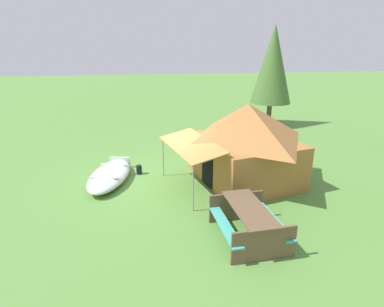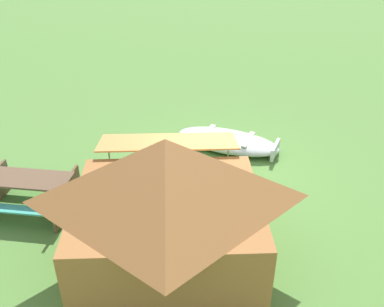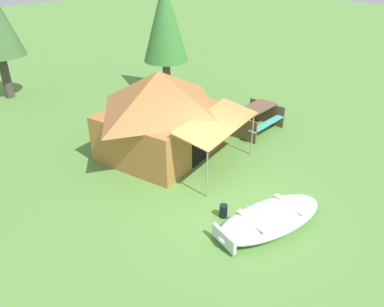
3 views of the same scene
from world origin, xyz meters
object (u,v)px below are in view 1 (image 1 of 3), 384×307
cooler_box (216,175)px  fuel_can (139,170)px  canvas_cabin_tent (246,142)px  pine_tree_back_left (273,65)px  beached_rowboat (110,175)px  picnic_table (249,219)px

cooler_box → fuel_can: cooler_box is taller
canvas_cabin_tent → cooler_box: canvas_cabin_tent is taller
canvas_cabin_tent → pine_tree_back_left: pine_tree_back_left is taller
beached_rowboat → fuel_can: 1.08m
beached_rowboat → fuel_can: bearing=117.7°
cooler_box → fuel_can: bearing=-109.1°
beached_rowboat → picnic_table: bearing=42.6°
fuel_can → pine_tree_back_left: 9.98m
fuel_can → pine_tree_back_left: size_ratio=0.06×
picnic_table → fuel_can: bearing=-149.4°
picnic_table → pine_tree_back_left: bearing=156.6°
beached_rowboat → pine_tree_back_left: pine_tree_back_left is taller
canvas_cabin_tent → fuel_can: size_ratio=14.26×
cooler_box → canvas_cabin_tent: bearing=82.1°
picnic_table → cooler_box: size_ratio=4.01×
cooler_box → pine_tree_back_left: bearing=147.2°
pine_tree_back_left → fuel_can: bearing=-48.9°
canvas_cabin_tent → picnic_table: size_ratio=2.32×
fuel_can → picnic_table: bearing=30.6°
picnic_table → fuel_can: (-4.35, -2.57, -0.33)m
cooler_box → fuel_can: (-0.89, -2.56, -0.01)m
picnic_table → cooler_box: picnic_table is taller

